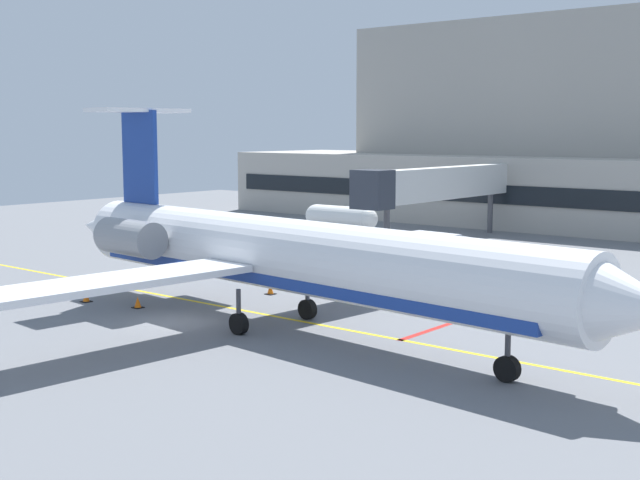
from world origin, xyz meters
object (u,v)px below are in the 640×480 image
at_px(pushback_tractor, 500,282).
at_px(fuel_tank, 341,217).
at_px(baggage_tug, 234,236).
at_px(regional_jet, 286,255).

bearing_deg(pushback_tractor, fuel_tank, 144.11).
distance_m(baggage_tug, fuel_tank, 12.86).
xyz_separation_m(regional_jet, pushback_tractor, (3.86, 11.82, -2.34)).
relative_size(pushback_tractor, fuel_tank, 0.54).
xyz_separation_m(regional_jet, fuel_tank, (-19.73, 28.89, -1.94)).
distance_m(regional_jet, pushback_tractor, 12.65).
bearing_deg(fuel_tank, baggage_tug, -88.29).
distance_m(baggage_tug, pushback_tractor, 23.59).
relative_size(regional_jet, pushback_tractor, 8.75).
bearing_deg(pushback_tractor, regional_jet, -108.08).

